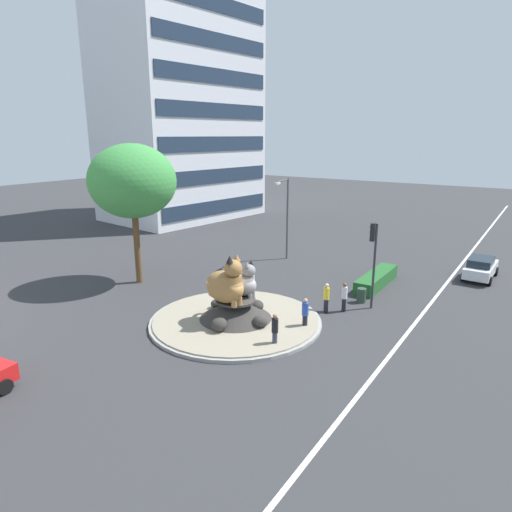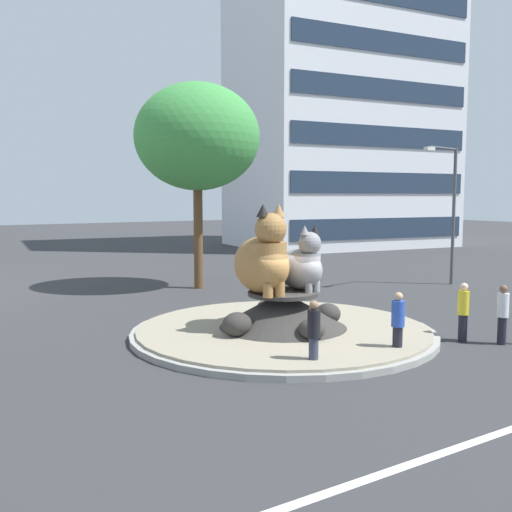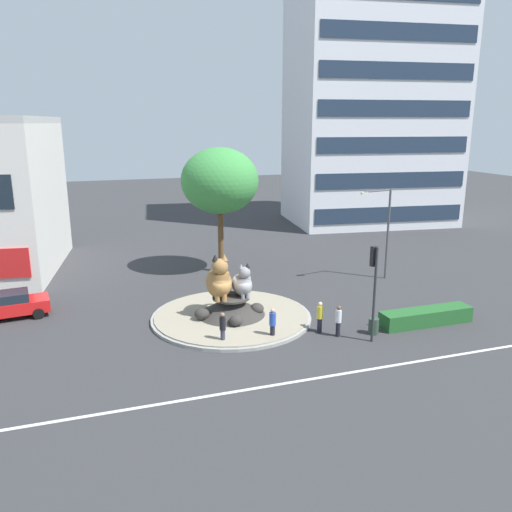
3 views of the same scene
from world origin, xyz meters
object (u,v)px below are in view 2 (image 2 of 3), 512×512
at_px(cat_statue_grey, 302,266).
at_px(pedestrian_black_shirt, 314,333).
at_px(pedestrian_white_shirt, 503,313).
at_px(pedestrian_blue_shirt, 398,322).
at_px(pedestrian_yellow_shirt, 463,310).
at_px(broadleaf_tree_behind_island, 197,137).
at_px(cat_statue_tabby, 263,261).
at_px(streetlight_arm, 450,203).
at_px(office_tower, 341,80).

height_order(cat_statue_grey, pedestrian_black_shirt, cat_statue_grey).
bearing_deg(pedestrian_white_shirt, pedestrian_blue_shirt, -158.06).
relative_size(pedestrian_white_shirt, pedestrian_blue_shirt, 1.00).
xyz_separation_m(cat_statue_grey, pedestrian_black_shirt, (-2.10, -3.33, -1.20)).
height_order(pedestrian_blue_shirt, pedestrian_yellow_shirt, pedestrian_yellow_shirt).
xyz_separation_m(broadleaf_tree_behind_island, pedestrian_white_shirt, (2.87, -14.13, -6.10)).
bearing_deg(cat_statue_tabby, pedestrian_yellow_shirt, 59.55).
bearing_deg(pedestrian_yellow_shirt, pedestrian_blue_shirt, -5.50).
distance_m(streetlight_arm, pedestrian_black_shirt, 16.35).
distance_m(streetlight_arm, pedestrian_yellow_shirt, 12.02).
bearing_deg(pedestrian_yellow_shirt, pedestrian_white_shirt, 124.34).
relative_size(broadleaf_tree_behind_island, streetlight_arm, 1.42).
bearing_deg(pedestrian_white_shirt, cat_statue_grey, 167.28).
bearing_deg(pedestrian_black_shirt, cat_statue_tabby, 106.82).
bearing_deg(office_tower, pedestrian_blue_shirt, -120.90).
distance_m(office_tower, broadleaf_tree_behind_island, 27.47).
height_order(cat_statue_grey, pedestrian_blue_shirt, cat_statue_grey).
xyz_separation_m(pedestrian_white_shirt, pedestrian_blue_shirt, (-3.52, 0.73, -0.01)).
bearing_deg(office_tower, pedestrian_white_shirt, -115.58).
bearing_deg(pedestrian_blue_shirt, pedestrian_black_shirt, -157.07).
height_order(office_tower, pedestrian_yellow_shirt, office_tower).
xyz_separation_m(cat_statue_tabby, pedestrian_yellow_shirt, (4.77, -3.61, -1.43)).
relative_size(streetlight_arm, pedestrian_blue_shirt, 3.81).
bearing_deg(broadleaf_tree_behind_island, pedestrian_blue_shirt, -92.77).
height_order(streetlight_arm, pedestrian_yellow_shirt, streetlight_arm).
xyz_separation_m(cat_statue_tabby, pedestrian_white_shirt, (5.49, -4.42, -1.44)).
bearing_deg(broadleaf_tree_behind_island, cat_statue_tabby, -105.09).
xyz_separation_m(pedestrian_blue_shirt, pedestrian_black_shirt, (-2.68, 0.25, 0.01)).
distance_m(cat_statue_grey, pedestrian_black_shirt, 4.11).
bearing_deg(broadleaf_tree_behind_island, streetlight_arm, -27.27).
height_order(cat_statue_grey, streetlight_arm, streetlight_arm).
height_order(cat_statue_tabby, pedestrian_yellow_shirt, cat_statue_tabby).
bearing_deg(cat_statue_grey, cat_statue_tabby, -95.17).
xyz_separation_m(cat_statue_grey, streetlight_arm, (12.07, 4.23, 1.86)).
bearing_deg(pedestrian_yellow_shirt, cat_statue_tabby, -44.28).
relative_size(cat_statue_grey, streetlight_arm, 0.31).
xyz_separation_m(office_tower, broadleaf_tree_behind_island, (-21.55, -15.35, -7.40)).
xyz_separation_m(broadleaf_tree_behind_island, pedestrian_yellow_shirt, (2.15, -13.31, -6.10)).
relative_size(cat_statue_tabby, office_tower, 0.09).
height_order(cat_statue_grey, office_tower, office_tower).
distance_m(cat_statue_tabby, pedestrian_black_shirt, 3.80).
bearing_deg(pedestrian_blue_shirt, pedestrian_yellow_shirt, 29.92).
distance_m(streetlight_arm, pedestrian_white_shirt, 12.07).
distance_m(pedestrian_blue_shirt, pedestrian_yellow_shirt, 2.80).
bearing_deg(pedestrian_blue_shirt, pedestrian_white_shirt, 16.52).
height_order(pedestrian_blue_shirt, pedestrian_black_shirt, pedestrian_blue_shirt).
distance_m(broadleaf_tree_behind_island, pedestrian_black_shirt, 14.87).
xyz_separation_m(cat_statue_tabby, broadleaf_tree_behind_island, (2.62, 9.70, 4.67)).
bearing_deg(pedestrian_black_shirt, cat_statue_grey, 86.29).
bearing_deg(broadleaf_tree_behind_island, cat_statue_grey, -97.15).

